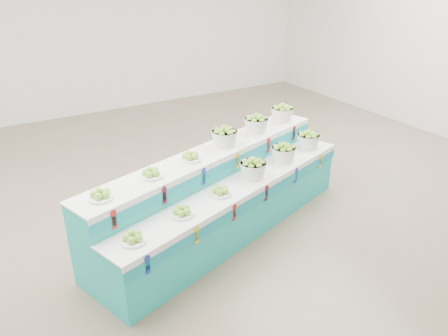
% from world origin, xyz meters
% --- Properties ---
extents(ground, '(10.00, 10.00, 0.00)m').
position_xyz_m(ground, '(0.00, 0.00, 0.00)').
color(ground, brown).
rests_on(ground, ground).
extents(back_wall, '(10.00, 0.00, 10.00)m').
position_xyz_m(back_wall, '(0.00, 5.00, 2.00)').
color(back_wall, silver).
rests_on(back_wall, ground).
extents(display_stand, '(3.97, 2.10, 1.02)m').
position_xyz_m(display_stand, '(-0.45, -0.71, 0.51)').
color(display_stand, '#1EADA8').
rests_on(display_stand, ground).
extents(plate_lower_left, '(0.33, 0.33, 0.11)m').
position_xyz_m(plate_lower_left, '(-1.91, -1.42, 0.77)').
color(plate_lower_left, white).
rests_on(plate_lower_left, display_stand).
extents(plate_lower_mid, '(0.33, 0.33, 0.11)m').
position_xyz_m(plate_lower_mid, '(-1.28, -1.22, 0.77)').
color(plate_lower_mid, white).
rests_on(plate_lower_mid, display_stand).
extents(plate_lower_right, '(0.33, 0.33, 0.11)m').
position_xyz_m(plate_lower_right, '(-0.70, -1.04, 0.77)').
color(plate_lower_right, white).
rests_on(plate_lower_right, display_stand).
extents(basket_lower_left, '(0.42, 0.42, 0.25)m').
position_xyz_m(basket_lower_left, '(-0.12, -0.85, 0.84)').
color(basket_lower_left, silver).
rests_on(basket_lower_left, display_stand).
extents(basket_lower_mid, '(0.42, 0.42, 0.25)m').
position_xyz_m(basket_lower_mid, '(0.51, -0.66, 0.84)').
color(basket_lower_mid, silver).
rests_on(basket_lower_mid, display_stand).
extents(basket_lower_right, '(0.42, 0.42, 0.25)m').
position_xyz_m(basket_lower_right, '(1.11, -0.47, 0.84)').
color(basket_lower_right, silver).
rests_on(basket_lower_right, display_stand).
extents(plate_upper_left, '(0.33, 0.33, 0.11)m').
position_xyz_m(plate_upper_left, '(-2.05, -0.96, 1.07)').
color(plate_upper_left, white).
rests_on(plate_upper_left, display_stand).
extents(plate_upper_mid, '(0.33, 0.33, 0.11)m').
position_xyz_m(plate_upper_mid, '(-1.43, -0.76, 1.07)').
color(plate_upper_mid, white).
rests_on(plate_upper_mid, display_stand).
extents(plate_upper_right, '(0.33, 0.33, 0.11)m').
position_xyz_m(plate_upper_right, '(-0.84, -0.58, 1.07)').
color(plate_upper_right, white).
rests_on(plate_upper_right, display_stand).
extents(basket_upper_left, '(0.42, 0.42, 0.25)m').
position_xyz_m(basket_upper_left, '(-0.26, -0.40, 1.14)').
color(basket_upper_left, silver).
rests_on(basket_upper_left, display_stand).
extents(basket_upper_mid, '(0.42, 0.42, 0.25)m').
position_xyz_m(basket_upper_mid, '(0.37, -0.20, 1.14)').
color(basket_upper_mid, silver).
rests_on(basket_upper_mid, display_stand).
extents(basket_upper_right, '(0.42, 0.42, 0.25)m').
position_xyz_m(basket_upper_right, '(0.97, -0.01, 1.14)').
color(basket_upper_right, silver).
rests_on(basket_upper_right, display_stand).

